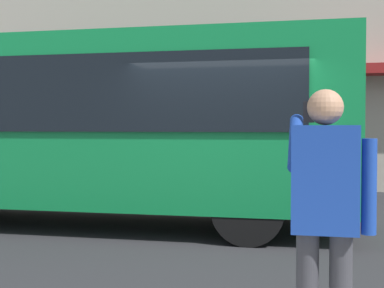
# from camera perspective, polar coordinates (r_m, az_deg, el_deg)

# --- Properties ---
(ground_plane) EXTENTS (60.00, 60.00, 0.00)m
(ground_plane) POSITION_cam_1_polar(r_m,az_deg,el_deg) (7.88, 3.48, -10.04)
(ground_plane) COLOR #232326
(red_bus) EXTENTS (9.05, 2.54, 3.08)m
(red_bus) POSITION_cam_1_polar(r_m,az_deg,el_deg) (9.22, -12.22, 2.18)
(red_bus) COLOR #0F7238
(red_bus) RESTS_ON ground_plane
(pedestrian_photographer) EXTENTS (0.53, 0.52, 1.70)m
(pedestrian_photographer) POSITION_cam_1_polar(r_m,az_deg,el_deg) (3.43, 13.90, -6.25)
(pedestrian_photographer) COLOR #2D2D33
(pedestrian_photographer) RESTS_ON sidewalk_curb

